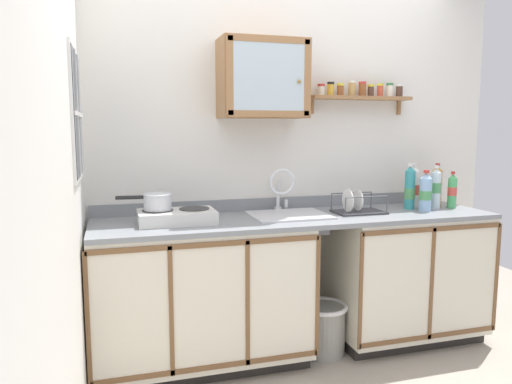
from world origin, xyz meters
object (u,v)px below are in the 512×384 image
object	(u,v)px
sink	(288,216)
dish_rack	(357,208)
bottle_detergent_teal_4	(410,189)
bottle_water_blue_2	(426,193)
bottle_soda_green_5	(452,191)
bottle_opaque_white_1	(414,187)
hot_plate_stove	(177,216)
bottle_water_clear_3	(436,188)
bottle_juice_amber_0	(437,187)
trash_bin	(323,328)
saucepan	(157,201)
wall_cabinet	(263,79)

from	to	relation	value
sink	dish_rack	size ratio (longest dim) A/B	1.51
bottle_detergent_teal_4	bottle_water_blue_2	bearing A→B (deg)	-61.53
bottle_detergent_teal_4	bottle_soda_green_5	size ratio (longest dim) A/B	1.23
bottle_opaque_white_1	bottle_soda_green_5	bearing A→B (deg)	-25.35
hot_plate_stove	bottle_water_blue_2	size ratio (longest dim) A/B	1.62
bottle_water_blue_2	dish_rack	size ratio (longest dim) A/B	0.86
bottle_opaque_white_1	bottle_water_clear_3	size ratio (longest dim) A/B	1.04
bottle_juice_amber_0	trash_bin	bearing A→B (deg)	-169.88
sink	bottle_opaque_white_1	bearing A→B (deg)	3.66
sink	saucepan	distance (m)	0.85
dish_rack	wall_cabinet	distance (m)	1.05
hot_plate_stove	bottle_water_clear_3	size ratio (longest dim) A/B	1.49
bottle_juice_amber_0	bottle_water_blue_2	size ratio (longest dim) A/B	1.11
bottle_juice_amber_0	dish_rack	world-z (taller)	bottle_juice_amber_0
hot_plate_stove	bottle_water_blue_2	bearing A→B (deg)	-1.94
bottle_juice_amber_0	bottle_soda_green_5	distance (m)	0.11
saucepan	bottle_water_blue_2	world-z (taller)	bottle_water_blue_2
bottle_water_blue_2	trash_bin	distance (m)	1.14
sink	bottle_water_clear_3	distance (m)	1.10
bottle_soda_green_5	dish_rack	size ratio (longest dim) A/B	0.79
bottle_water_blue_2	bottle_water_clear_3	xyz separation A→B (m)	(0.13, 0.07, 0.02)
trash_bin	bottle_water_blue_2	bearing A→B (deg)	1.63
bottle_water_clear_3	bottle_water_blue_2	bearing A→B (deg)	-152.96
hot_plate_stove	bottle_detergent_teal_4	size ratio (longest dim) A/B	1.42
saucepan	bottle_juice_amber_0	size ratio (longest dim) A/B	1.04
bottle_opaque_white_1	bottle_water_clear_3	bearing A→B (deg)	-45.57
bottle_juice_amber_0	bottle_opaque_white_1	bearing A→B (deg)	171.31
dish_rack	wall_cabinet	bearing A→B (deg)	163.44
saucepan	wall_cabinet	xyz separation A→B (m)	(0.71, 0.16, 0.74)
bottle_water_clear_3	wall_cabinet	bearing A→B (deg)	171.73
bottle_detergent_teal_4	trash_bin	bearing A→B (deg)	-169.86
bottle_opaque_white_1	wall_cabinet	size ratio (longest dim) A/B	0.56
bottle_opaque_white_1	bottle_soda_green_5	distance (m)	0.27
bottle_detergent_teal_4	bottle_soda_green_5	bearing A→B (deg)	-7.47
bottle_opaque_white_1	bottle_water_clear_3	xyz separation A→B (m)	(0.11, -0.11, 0.00)
bottle_water_clear_3	trash_bin	size ratio (longest dim) A/B	0.91
bottle_water_blue_2	bottle_water_clear_3	size ratio (longest dim) A/B	0.92
saucepan	bottle_juice_amber_0	xyz separation A→B (m)	(1.99, 0.07, 0.01)
sink	bottle_soda_green_5	xyz separation A→B (m)	(1.22, -0.05, 0.13)
bottle_water_blue_2	saucepan	bearing A→B (deg)	177.51
dish_rack	sink	bearing A→B (deg)	174.16
bottle_water_blue_2	bottle_detergent_teal_4	distance (m)	0.12
bottle_juice_amber_0	saucepan	bearing A→B (deg)	-177.99
bottle_juice_amber_0	wall_cabinet	xyz separation A→B (m)	(-1.28, 0.09, 0.73)
sink	bottle_water_blue_2	size ratio (longest dim) A/B	1.76
dish_rack	bottle_water_blue_2	bearing A→B (deg)	-7.50
bottle_soda_green_5	dish_rack	bearing A→B (deg)	179.82
sink	bottle_water_clear_3	xyz separation A→B (m)	(1.08, -0.05, 0.15)
bottle_juice_amber_0	trash_bin	world-z (taller)	bottle_juice_amber_0
trash_bin	bottle_juice_amber_0	bearing A→B (deg)	10.12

